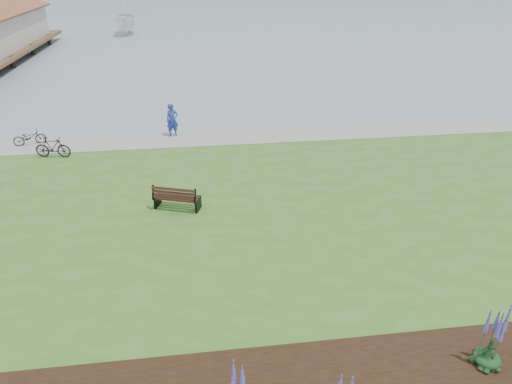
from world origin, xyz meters
TOP-DOWN VIEW (x-y plane):
  - ground at (0.00, 0.00)m, footprint 600.00×600.00m
  - lawn at (0.00, -2.00)m, footprint 34.00×20.00m
  - shoreline_path at (0.00, 6.90)m, footprint 34.00×2.20m
  - park_bench at (-1.36, -0.44)m, footprint 1.81×1.19m
  - person at (-1.73, 7.50)m, footprint 0.89×0.76m
  - bicycle_a at (-8.85, 7.20)m, footprint 0.95×1.61m
  - bicycle_b at (-7.24, 5.37)m, footprint 0.76×1.73m
  - sailboat at (-8.72, 46.56)m, footprint 11.40×11.59m
  - echium_1 at (5.96, -8.78)m, footprint 0.62×0.62m

SIDE VIEW (x-z plane):
  - ground at x=0.00m, z-range 0.00..0.00m
  - sailboat at x=-8.72m, z-range -14.17..14.17m
  - lawn at x=0.00m, z-range 0.00..0.40m
  - shoreline_path at x=0.00m, z-range 0.40..0.43m
  - bicycle_a at x=-8.85m, z-range 0.40..1.20m
  - bicycle_b at x=-7.24m, z-range 0.40..1.41m
  - park_bench at x=-1.36m, z-range 0.40..1.44m
  - echium_1 at x=5.96m, z-range 0.29..2.14m
  - person at x=-1.73m, z-range 0.40..2.46m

